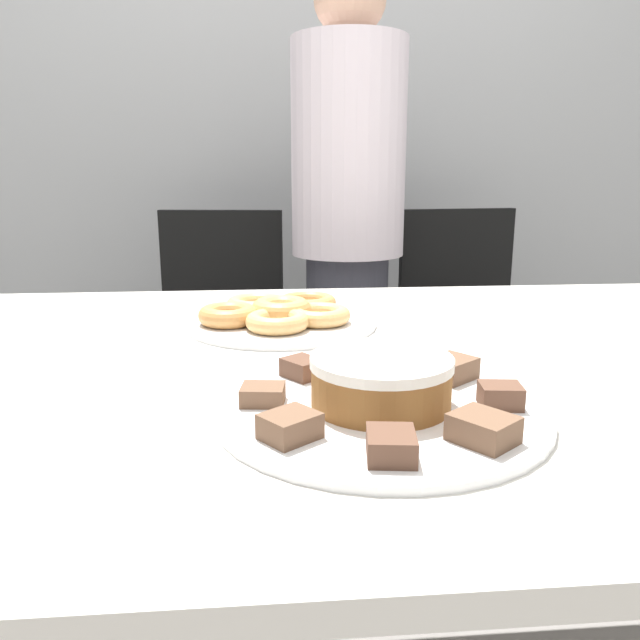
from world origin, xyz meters
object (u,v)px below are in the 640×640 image
object	(u,v)px
person_standing	(348,232)
office_chair_left	(217,365)
office_chair_right	(471,358)
plate_cake	(380,409)
frosted_cake	(381,381)
plate_donuts	(281,322)

from	to	relation	value
person_standing	office_chair_left	xyz separation A→B (m)	(-0.41, 0.01, -0.41)
office_chair_left	office_chair_right	size ratio (longest dim) A/B	1.00
plate_cake	frosted_cake	world-z (taller)	frosted_cake
plate_donuts	frosted_cake	xyz separation A→B (m)	(0.10, -0.43, 0.03)
frosted_cake	office_chair_left	bearing A→B (deg)	103.27
plate_donuts	frosted_cake	distance (m)	0.44
office_chair_left	plate_donuts	bearing A→B (deg)	-69.86
office_chair_left	plate_donuts	size ratio (longest dim) A/B	2.64
office_chair_right	plate_cake	xyz separation A→B (m)	(-0.53, -1.23, 0.33)
office_chair_left	frosted_cake	distance (m)	1.31
plate_cake	frosted_cake	size ratio (longest dim) A/B	2.35
person_standing	office_chair_left	distance (m)	0.58
office_chair_right	frosted_cake	xyz separation A→B (m)	(-0.53, -1.23, 0.36)
office_chair_right	plate_donuts	bearing A→B (deg)	-135.79
person_standing	frosted_cake	distance (m)	1.22
office_chair_left	office_chair_right	world-z (taller)	same
office_chair_right	plate_donuts	distance (m)	1.07
office_chair_right	plate_cake	world-z (taller)	office_chair_right
plate_cake	plate_donuts	bearing A→B (deg)	103.42
person_standing	plate_cake	size ratio (longest dim) A/B	4.16
person_standing	plate_cake	xyz separation A→B (m)	(-0.12, -1.22, -0.08)
office_chair_right	frosted_cake	bearing A→B (deg)	-120.74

